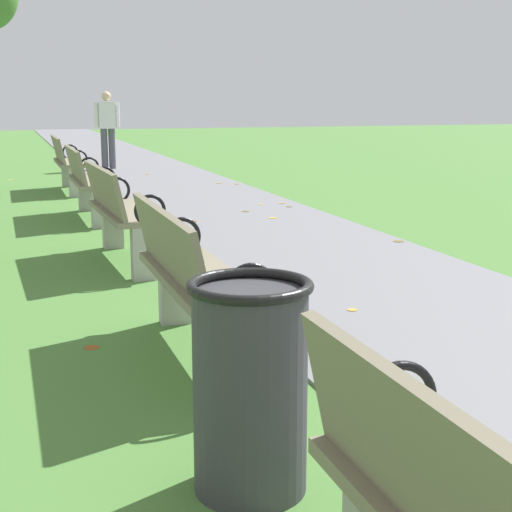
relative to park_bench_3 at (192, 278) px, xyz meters
The scene contains 8 objects.
paved_walkway 12.22m from the park_bench_3, 81.70° to the left, with size 2.52×44.00×0.02m, color slate.
park_bench_3 is the anchor object (origin of this frame).
park_bench_4 2.80m from the park_bench_3, 90.00° to the left, with size 0.53×1.62×0.90m.
park_bench_5 5.57m from the park_bench_3, 90.00° to the left, with size 0.48×1.60×0.90m.
park_bench_6 8.58m from the park_bench_3, 90.00° to the left, with size 0.47×1.60×0.90m.
pedestrian_walking 12.40m from the park_bench_3, 84.66° to the left, with size 0.53×0.24×1.62m.
trash_bin 1.57m from the park_bench_3, 95.39° to the right, with size 0.48×0.48×0.84m.
scattered_leaves 2.64m from the park_bench_3, 61.50° to the left, with size 4.94×18.85×0.02m.
Camera 1 is at (-1.49, 1.73, 1.51)m, focal length 53.58 mm.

